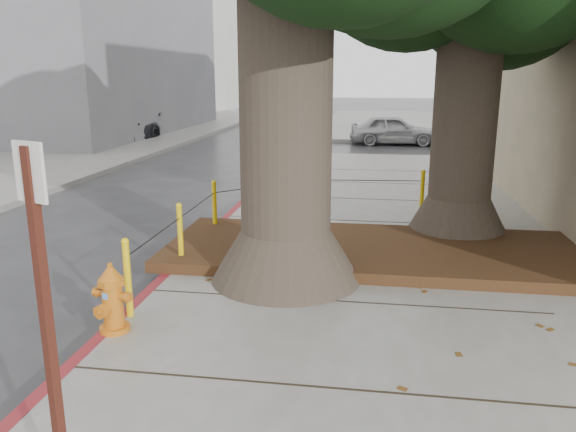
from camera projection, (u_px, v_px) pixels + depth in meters
name	position (u px, v px, depth m)	size (l,w,h in m)	color
ground	(273.00, 398.00, 5.14)	(140.00, 140.00, 0.00)	#28282B
sidewalk_far	(463.00, 124.00, 33.00)	(16.00, 20.00, 0.15)	slate
curb_red	(163.00, 282.00, 7.81)	(0.14, 26.00, 0.16)	maroon
planter_bed	(374.00, 251.00, 8.69)	(6.40, 2.60, 0.16)	black
building_far_grey	(46.00, 8.00, 26.95)	(12.00, 16.00, 12.00)	slate
building_far_white	(172.00, 20.00, 48.92)	(12.00, 18.00, 15.00)	silver
bollard_ring	(268.00, 212.00, 9.29)	(3.79, 5.39, 0.95)	yellow
fire_hydrant	(112.00, 299.00, 6.04)	(0.42, 0.40, 0.78)	orange
signpost	(47.00, 322.00, 3.20)	(0.23, 0.11, 2.38)	#471911
car_silver	(393.00, 130.00, 23.60)	(1.47, 3.65, 1.24)	#AFAFB4
car_dark	(126.00, 129.00, 24.26)	(1.72, 4.23, 1.23)	black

